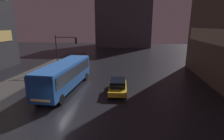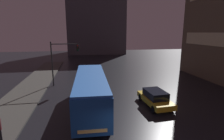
% 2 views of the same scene
% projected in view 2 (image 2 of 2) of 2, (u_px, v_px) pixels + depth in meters
% --- Properties ---
extents(sidewalk_left, '(4.00, 48.00, 0.15)m').
position_uv_depth(sidewalk_left, '(18.00, 102.00, 17.17)').
color(sidewalk_left, '#3D3A38').
rests_on(sidewalk_left, ground).
extents(building_far_backdrop, '(18.07, 12.00, 18.82)m').
position_uv_depth(building_far_backdrop, '(96.00, 24.00, 57.60)').
color(building_far_backdrop, '#423D47').
rests_on(building_far_backdrop, ground).
extents(bus_near, '(2.99, 10.57, 3.13)m').
position_uv_depth(bus_near, '(91.00, 89.00, 15.44)').
color(bus_near, '#194793').
rests_on(bus_near, ground).
extents(car_taxi, '(2.18, 4.46, 1.47)m').
position_uv_depth(car_taxi, '(155.00, 98.00, 16.51)').
color(car_taxi, gold).
rests_on(car_taxi, ground).
extents(traffic_light_main, '(3.52, 0.35, 5.69)m').
position_uv_depth(traffic_light_main, '(62.00, 56.00, 22.17)').
color(traffic_light_main, '#2D2D2D').
rests_on(traffic_light_main, ground).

